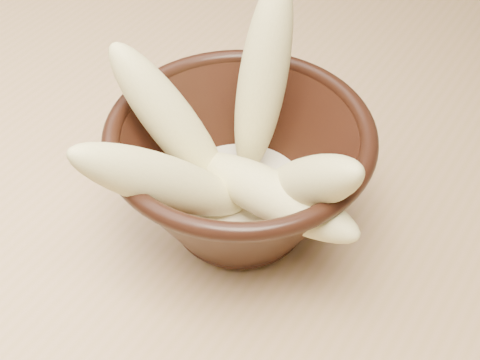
{
  "coord_description": "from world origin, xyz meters",
  "views": [
    {
      "loc": [
        0.27,
        -0.45,
        1.22
      ],
      "look_at": [
        0.06,
        -0.11,
        0.81
      ],
      "focal_mm": 50.0,
      "sensor_mm": 36.0,
      "label": 1
    }
  ],
  "objects": [
    {
      "name": "banana_across",
      "position": [
        0.1,
        -0.13,
        0.83
      ],
      "size": [
        0.18,
        0.07,
        0.07
      ],
      "primitive_type": "ellipsoid",
      "rotation": [
        1.38,
        0.0,
        1.39
      ],
      "color": "#D5CB7E",
      "rests_on": "bowl"
    },
    {
      "name": "banana_right",
      "position": [
        0.12,
        -0.12,
        0.85
      ],
      "size": [
        0.14,
        0.1,
        0.14
      ],
      "primitive_type": "ellipsoid",
      "rotation": [
        0.74,
        0.0,
        1.12
      ],
      "color": "#D5CB7E",
      "rests_on": "bowl"
    },
    {
      "name": "milk_puddle",
      "position": [
        0.06,
        -0.11,
        0.79
      ],
      "size": [
        0.12,
        0.12,
        0.02
      ],
      "primitive_type": "cylinder",
      "color": "beige",
      "rests_on": "bowl"
    },
    {
      "name": "banana_front",
      "position": [
        0.03,
        -0.18,
        0.85
      ],
      "size": [
        0.12,
        0.16,
        0.15
      ],
      "primitive_type": "ellipsoid",
      "rotation": [
        0.84,
        0.0,
        -0.54
      ],
      "color": "#D5CB7E",
      "rests_on": "bowl"
    },
    {
      "name": "table",
      "position": [
        0.0,
        0.0,
        0.67
      ],
      "size": [
        1.2,
        0.8,
        0.75
      ],
      "color": "tan",
      "rests_on": "ground"
    },
    {
      "name": "bowl",
      "position": [
        0.06,
        -0.11,
        0.82
      ],
      "size": [
        0.22,
        0.22,
        0.12
      ],
      "rotation": [
        0.0,
        0.0,
        0.02
      ],
      "color": "black",
      "rests_on": "table"
    },
    {
      "name": "banana_left",
      "position": [
        0.0,
        -0.13,
        0.86
      ],
      "size": [
        0.13,
        0.07,
        0.15
      ],
      "primitive_type": "ellipsoid",
      "rotation": [
        0.6,
        0.0,
        -1.36
      ],
      "color": "#D5CB7E",
      "rests_on": "bowl"
    },
    {
      "name": "banana_upright",
      "position": [
        0.05,
        -0.06,
        0.88
      ],
      "size": [
        0.05,
        0.09,
        0.18
      ],
      "primitive_type": "ellipsoid",
      "rotation": [
        0.29,
        0.0,
        3.19
      ],
      "color": "#D5CB7E",
      "rests_on": "bowl"
    }
  ]
}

